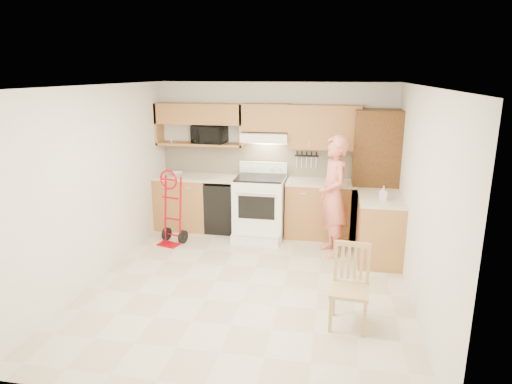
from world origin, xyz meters
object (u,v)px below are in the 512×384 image
(range, at_px, (259,202))
(hand_truck, at_px, (170,211))
(microwave, at_px, (210,134))
(person, at_px, (333,196))
(dining_chair, at_px, (350,288))

(range, relative_size, hand_truck, 1.10)
(microwave, xyz_separation_m, hand_truck, (-0.41, -0.92, -1.10))
(person, xyz_separation_m, dining_chair, (0.23, -1.99, -0.45))
(dining_chair, bearing_deg, hand_truck, 149.32)
(hand_truck, relative_size, dining_chair, 1.21)
(person, height_order, dining_chair, person)
(person, relative_size, hand_truck, 1.65)
(dining_chair, bearing_deg, person, 101.19)
(person, xyz_separation_m, hand_truck, (-2.51, -0.04, -0.35))
(microwave, distance_m, person, 2.40)
(microwave, height_order, range, microwave)
(microwave, xyz_separation_m, range, (0.92, -0.35, -1.05))
(microwave, bearing_deg, person, -18.59)
(range, xyz_separation_m, dining_chair, (1.41, -2.51, -0.15))
(range, xyz_separation_m, hand_truck, (-1.33, -0.57, -0.05))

